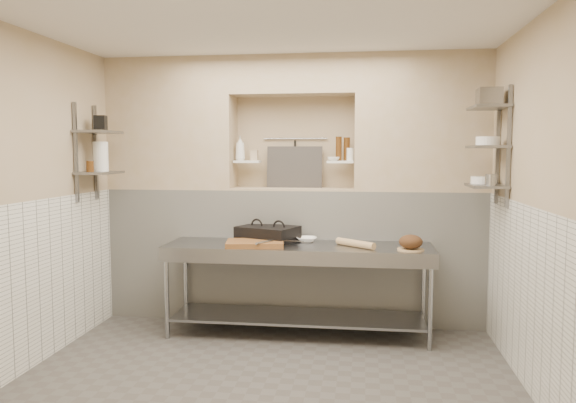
% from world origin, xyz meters
% --- Properties ---
extents(floor, '(4.00, 3.90, 0.10)m').
position_xyz_m(floor, '(0.00, 0.00, -0.05)').
color(floor, '#47433F').
rests_on(floor, ground).
extents(ceiling, '(4.00, 3.90, 0.10)m').
position_xyz_m(ceiling, '(0.00, 0.00, 2.85)').
color(ceiling, silver).
rests_on(ceiling, ground).
extents(wall_left, '(0.10, 3.90, 2.80)m').
position_xyz_m(wall_left, '(-2.05, 0.00, 1.40)').
color(wall_left, tan).
rests_on(wall_left, ground).
extents(wall_right, '(0.10, 3.90, 2.80)m').
position_xyz_m(wall_right, '(2.05, 0.00, 1.40)').
color(wall_right, tan).
rests_on(wall_right, ground).
extents(wall_back, '(4.00, 0.10, 2.80)m').
position_xyz_m(wall_back, '(0.00, 2.00, 1.40)').
color(wall_back, tan).
rests_on(wall_back, ground).
extents(wall_front, '(4.00, 0.10, 2.80)m').
position_xyz_m(wall_front, '(0.00, -2.00, 1.40)').
color(wall_front, tan).
rests_on(wall_front, ground).
extents(backwall_lower, '(4.00, 0.40, 1.40)m').
position_xyz_m(backwall_lower, '(0.00, 1.75, 0.70)').
color(backwall_lower, white).
rests_on(backwall_lower, floor).
extents(alcove_sill, '(1.30, 0.40, 0.02)m').
position_xyz_m(alcove_sill, '(0.00, 1.75, 1.41)').
color(alcove_sill, tan).
rests_on(alcove_sill, backwall_lower).
extents(backwall_pillar_left, '(1.35, 0.40, 1.40)m').
position_xyz_m(backwall_pillar_left, '(-1.33, 1.75, 2.10)').
color(backwall_pillar_left, tan).
rests_on(backwall_pillar_left, backwall_lower).
extents(backwall_pillar_right, '(1.35, 0.40, 1.40)m').
position_xyz_m(backwall_pillar_right, '(1.33, 1.75, 2.10)').
color(backwall_pillar_right, tan).
rests_on(backwall_pillar_right, backwall_lower).
extents(backwall_header, '(1.30, 0.40, 0.40)m').
position_xyz_m(backwall_header, '(0.00, 1.75, 2.60)').
color(backwall_header, tan).
rests_on(backwall_header, backwall_lower).
extents(wainscot_left, '(0.02, 3.90, 1.40)m').
position_xyz_m(wainscot_left, '(-1.99, 0.00, 0.70)').
color(wainscot_left, white).
rests_on(wainscot_left, floor).
extents(wainscot_right, '(0.02, 3.90, 1.40)m').
position_xyz_m(wainscot_right, '(1.99, 0.00, 0.70)').
color(wainscot_right, white).
rests_on(wainscot_right, floor).
extents(alcove_shelf_left, '(0.28, 0.16, 0.02)m').
position_xyz_m(alcove_shelf_left, '(-0.50, 1.75, 1.70)').
color(alcove_shelf_left, white).
rests_on(alcove_shelf_left, backwall_lower).
extents(alcove_shelf_right, '(0.28, 0.16, 0.02)m').
position_xyz_m(alcove_shelf_right, '(0.50, 1.75, 1.70)').
color(alcove_shelf_right, white).
rests_on(alcove_shelf_right, backwall_lower).
extents(utensil_rail, '(0.70, 0.02, 0.02)m').
position_xyz_m(utensil_rail, '(0.00, 1.92, 1.95)').
color(utensil_rail, gray).
rests_on(utensil_rail, wall_back).
extents(hanging_steel, '(0.02, 0.02, 0.30)m').
position_xyz_m(hanging_steel, '(0.00, 1.90, 1.78)').
color(hanging_steel, black).
rests_on(hanging_steel, utensil_rail).
extents(splash_panel, '(0.60, 0.08, 0.45)m').
position_xyz_m(splash_panel, '(0.00, 1.85, 1.64)').
color(splash_panel, '#383330').
rests_on(splash_panel, alcove_sill).
extents(shelf_rail_left_a, '(0.03, 0.03, 0.95)m').
position_xyz_m(shelf_rail_left_a, '(-1.98, 1.25, 1.80)').
color(shelf_rail_left_a, slate).
rests_on(shelf_rail_left_a, wall_left).
extents(shelf_rail_left_b, '(0.03, 0.03, 0.95)m').
position_xyz_m(shelf_rail_left_b, '(-1.98, 0.85, 1.80)').
color(shelf_rail_left_b, slate).
rests_on(shelf_rail_left_b, wall_left).
extents(wall_shelf_left_lower, '(0.30, 0.50, 0.02)m').
position_xyz_m(wall_shelf_left_lower, '(-1.84, 1.05, 1.60)').
color(wall_shelf_left_lower, slate).
rests_on(wall_shelf_left_lower, wall_left).
extents(wall_shelf_left_upper, '(0.30, 0.50, 0.03)m').
position_xyz_m(wall_shelf_left_upper, '(-1.84, 1.05, 2.00)').
color(wall_shelf_left_upper, slate).
rests_on(wall_shelf_left_upper, wall_left).
extents(shelf_rail_right_a, '(0.03, 0.03, 1.05)m').
position_xyz_m(shelf_rail_right_a, '(1.98, 1.25, 1.85)').
color(shelf_rail_right_a, slate).
rests_on(shelf_rail_right_a, wall_right).
extents(shelf_rail_right_b, '(0.03, 0.03, 1.05)m').
position_xyz_m(shelf_rail_right_b, '(1.98, 0.85, 1.85)').
color(shelf_rail_right_b, slate).
rests_on(shelf_rail_right_b, wall_right).
extents(wall_shelf_right_lower, '(0.30, 0.50, 0.02)m').
position_xyz_m(wall_shelf_right_lower, '(1.84, 1.05, 1.50)').
color(wall_shelf_right_lower, slate).
rests_on(wall_shelf_right_lower, wall_right).
extents(wall_shelf_right_mid, '(0.30, 0.50, 0.02)m').
position_xyz_m(wall_shelf_right_mid, '(1.84, 1.05, 1.85)').
color(wall_shelf_right_mid, slate).
rests_on(wall_shelf_right_mid, wall_right).
extents(wall_shelf_right_upper, '(0.30, 0.50, 0.03)m').
position_xyz_m(wall_shelf_right_upper, '(1.84, 1.05, 2.20)').
color(wall_shelf_right_upper, slate).
rests_on(wall_shelf_right_upper, wall_right).
extents(prep_table, '(2.60, 0.70, 0.90)m').
position_xyz_m(prep_table, '(0.12, 1.18, 0.64)').
color(prep_table, gray).
rests_on(prep_table, floor).
extents(panini_press, '(0.67, 0.59, 0.15)m').
position_xyz_m(panini_press, '(-0.21, 1.37, 0.98)').
color(panini_press, black).
rests_on(panini_press, prep_table).
extents(cutting_board, '(0.60, 0.46, 0.05)m').
position_xyz_m(cutting_board, '(-0.29, 1.08, 0.92)').
color(cutting_board, brown).
rests_on(cutting_board, prep_table).
extents(knife_blade, '(0.24, 0.06, 0.01)m').
position_xyz_m(knife_blade, '(0.06, 1.14, 0.95)').
color(knife_blade, gray).
rests_on(knife_blade, cutting_board).
extents(tongs, '(0.14, 0.23, 0.02)m').
position_xyz_m(tongs, '(-0.17, 0.97, 0.96)').
color(tongs, gray).
rests_on(tongs, cutting_board).
extents(mixing_bowl, '(0.23, 0.23, 0.05)m').
position_xyz_m(mixing_bowl, '(0.18, 1.38, 0.93)').
color(mixing_bowl, white).
rests_on(mixing_bowl, prep_table).
extents(rolling_pin, '(0.39, 0.35, 0.07)m').
position_xyz_m(rolling_pin, '(0.68, 1.14, 0.93)').
color(rolling_pin, tan).
rests_on(rolling_pin, prep_table).
extents(bread_board, '(0.25, 0.25, 0.01)m').
position_xyz_m(bread_board, '(1.18, 1.03, 0.91)').
color(bread_board, tan).
rests_on(bread_board, prep_table).
extents(bread_loaf, '(0.22, 0.22, 0.13)m').
position_xyz_m(bread_loaf, '(1.18, 1.03, 0.98)').
color(bread_loaf, '#4C2D19').
rests_on(bread_loaf, bread_board).
extents(bottle_soap, '(0.12, 0.12, 0.26)m').
position_xyz_m(bottle_soap, '(-0.58, 1.75, 1.84)').
color(bottle_soap, white).
rests_on(bottle_soap, alcove_shelf_left).
extents(jar_alcove, '(0.07, 0.07, 0.11)m').
position_xyz_m(jar_alcove, '(-0.43, 1.78, 1.77)').
color(jar_alcove, tan).
rests_on(jar_alcove, alcove_shelf_left).
extents(bowl_alcove, '(0.16, 0.16, 0.04)m').
position_xyz_m(bowl_alcove, '(0.43, 1.73, 1.73)').
color(bowl_alcove, white).
rests_on(bowl_alcove, alcove_shelf_right).
extents(condiment_a, '(0.07, 0.07, 0.24)m').
position_xyz_m(condiment_a, '(0.56, 1.78, 1.83)').
color(condiment_a, '#46260D').
rests_on(condiment_a, alcove_shelf_right).
extents(condiment_b, '(0.06, 0.06, 0.25)m').
position_xyz_m(condiment_b, '(0.48, 1.75, 1.84)').
color(condiment_b, '#46260D').
rests_on(condiment_b, alcove_shelf_right).
extents(condiment_c, '(0.08, 0.08, 0.13)m').
position_xyz_m(condiment_c, '(0.60, 1.76, 1.78)').
color(condiment_c, white).
rests_on(condiment_c, alcove_shelf_right).
extents(jug_left, '(0.15, 0.15, 0.29)m').
position_xyz_m(jug_left, '(-1.84, 1.08, 1.76)').
color(jug_left, white).
rests_on(jug_left, wall_shelf_left_lower).
extents(jar_left, '(0.07, 0.07, 0.11)m').
position_xyz_m(jar_left, '(-1.84, 0.86, 1.67)').
color(jar_left, '#46260D').
rests_on(jar_left, wall_shelf_left_lower).
extents(box_left_upper, '(0.12, 0.12, 0.15)m').
position_xyz_m(box_left_upper, '(-1.84, 1.10, 2.09)').
color(box_left_upper, black).
rests_on(box_left_upper, wall_shelf_left_upper).
extents(bowl_right, '(0.22, 0.22, 0.06)m').
position_xyz_m(bowl_right, '(1.84, 1.20, 1.54)').
color(bowl_right, white).
rests_on(bowl_right, wall_shelf_right_lower).
extents(canister_right, '(0.10, 0.10, 0.10)m').
position_xyz_m(canister_right, '(1.84, 0.87, 1.56)').
color(canister_right, gray).
rests_on(canister_right, wall_shelf_right_lower).
extents(bowl_right_mid, '(0.21, 0.21, 0.08)m').
position_xyz_m(bowl_right_mid, '(1.84, 1.03, 1.90)').
color(bowl_right_mid, white).
rests_on(bowl_right_mid, wall_shelf_right_mid).
extents(basket_right, '(0.21, 0.25, 0.15)m').
position_xyz_m(basket_right, '(1.84, 1.04, 2.29)').
color(basket_right, gray).
rests_on(basket_right, wall_shelf_right_upper).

